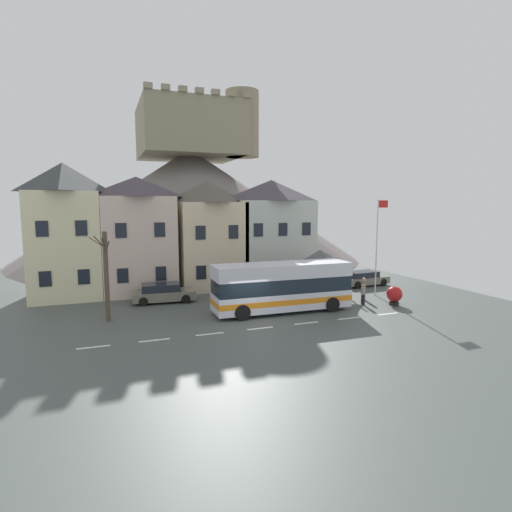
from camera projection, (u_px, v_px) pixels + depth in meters
name	position (u px, v px, depth m)	size (l,w,h in m)	color
ground_plane	(253.00, 323.00, 24.89)	(40.00, 60.00, 0.07)	#48504D
townhouse_00	(66.00, 230.00, 31.61)	(5.02, 6.18, 10.30)	beige
townhouse_01	(138.00, 235.00, 33.18)	(5.60, 5.42, 9.35)	beige
townhouse_02	(207.00, 234.00, 35.80)	(5.44, 6.58, 9.14)	beige
townhouse_03	(271.00, 232.00, 37.17)	(6.70, 5.21, 9.32)	beige
hilltop_castle	(191.00, 201.00, 54.21)	(43.89, 43.89, 21.45)	slate
transit_bus	(282.00, 287.00, 27.25)	(9.35, 2.81, 3.27)	silver
bus_shelter	(320.00, 258.00, 31.85)	(3.60, 3.60, 3.65)	#473D33
parked_car_00	(363.00, 278.00, 36.24)	(4.45, 2.20, 1.28)	slate
parked_car_01	(163.00, 293.00, 30.08)	(4.63, 2.27, 1.38)	#716B5C
parked_car_02	(317.00, 282.00, 34.50)	(4.15, 1.93, 1.40)	slate
pedestrian_00	(364.00, 287.00, 30.87)	(0.28, 0.32, 1.69)	#2D2D38
pedestrian_01	(363.00, 294.00, 29.23)	(0.29, 0.39, 1.50)	#2D2D38
public_bench	(295.00, 287.00, 33.30)	(1.57, 0.48, 0.87)	#473828
flagpole	(378.00, 241.00, 31.93)	(0.95, 0.10, 7.53)	silver
harbour_buoy	(394.00, 295.00, 29.11)	(1.11, 1.11, 1.36)	black
bare_tree_00	(106.00, 274.00, 24.84)	(1.20, 1.74, 5.52)	brown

